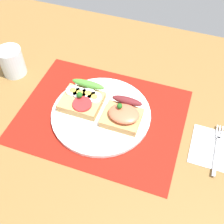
{
  "coord_description": "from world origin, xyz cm",
  "views": [
    {
      "loc": [
        17.99,
        -42.73,
        58.6
      ],
      "look_at": [
        3.0,
        0.0,
        2.82
      ],
      "focal_mm": 45.75,
      "sensor_mm": 36.0,
      "label": 1
    }
  ],
  "objects_px": {
    "sandwich_salmon": "(123,114)",
    "fork": "(217,148)",
    "plate": "(101,114)",
    "sandwich_egg_tomato": "(83,99)",
    "napkin": "(219,150)",
    "drinking_glass": "(12,62)"
  },
  "relations": [
    {
      "from": "fork",
      "to": "drinking_glass",
      "type": "xyz_separation_m",
      "value": [
        -0.6,
        0.07,
        0.03
      ]
    },
    {
      "from": "drinking_glass",
      "to": "plate",
      "type": "bearing_deg",
      "value": -13.24
    },
    {
      "from": "sandwich_egg_tomato",
      "to": "napkin",
      "type": "bearing_deg",
      "value": -3.53
    },
    {
      "from": "fork",
      "to": "napkin",
      "type": "bearing_deg",
      "value": -14.6
    },
    {
      "from": "plate",
      "to": "sandwich_salmon",
      "type": "distance_m",
      "value": 0.06
    },
    {
      "from": "napkin",
      "to": "drinking_glass",
      "type": "height_order",
      "value": "drinking_glass"
    },
    {
      "from": "sandwich_egg_tomato",
      "to": "drinking_glass",
      "type": "xyz_separation_m",
      "value": [
        -0.24,
        0.05,
        0.01
      ]
    },
    {
      "from": "napkin",
      "to": "plate",
      "type": "bearing_deg",
      "value": 178.96
    },
    {
      "from": "drinking_glass",
      "to": "sandwich_salmon",
      "type": "bearing_deg",
      "value": -11.27
    },
    {
      "from": "napkin",
      "to": "drinking_glass",
      "type": "distance_m",
      "value": 0.61
    },
    {
      "from": "fork",
      "to": "drinking_glass",
      "type": "distance_m",
      "value": 0.6
    },
    {
      "from": "plate",
      "to": "sandwich_egg_tomato",
      "type": "distance_m",
      "value": 0.06
    },
    {
      "from": "sandwich_egg_tomato",
      "to": "sandwich_salmon",
      "type": "distance_m",
      "value": 0.12
    },
    {
      "from": "sandwich_salmon",
      "to": "drinking_glass",
      "type": "height_order",
      "value": "drinking_glass"
    },
    {
      "from": "sandwich_salmon",
      "to": "napkin",
      "type": "height_order",
      "value": "sandwich_salmon"
    },
    {
      "from": "sandwich_salmon",
      "to": "drinking_glass",
      "type": "xyz_separation_m",
      "value": [
        -0.36,
        0.07,
        0.01
      ]
    },
    {
      "from": "fork",
      "to": "drinking_glass",
      "type": "relative_size",
      "value": 1.76
    },
    {
      "from": "sandwich_salmon",
      "to": "drinking_glass",
      "type": "bearing_deg",
      "value": 168.73
    },
    {
      "from": "sandwich_salmon",
      "to": "fork",
      "type": "height_order",
      "value": "sandwich_salmon"
    },
    {
      "from": "plate",
      "to": "fork",
      "type": "xyz_separation_m",
      "value": [
        0.3,
        -0.0,
        -0.0
      ]
    },
    {
      "from": "napkin",
      "to": "fork",
      "type": "distance_m",
      "value": 0.01
    },
    {
      "from": "fork",
      "to": "sandwich_egg_tomato",
      "type": "bearing_deg",
      "value": 176.62
    }
  ]
}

